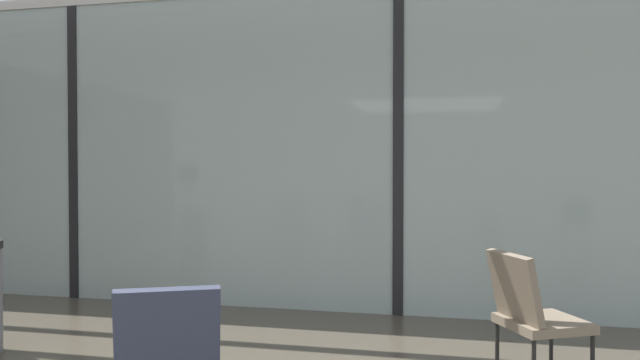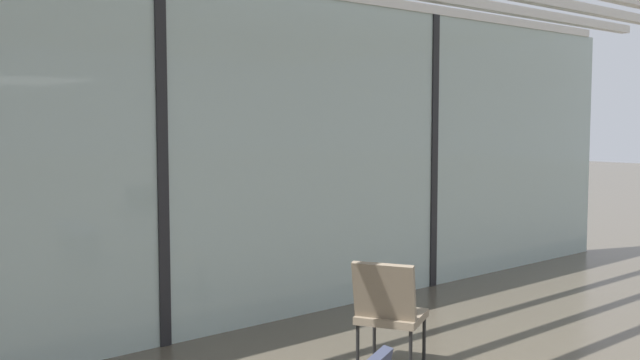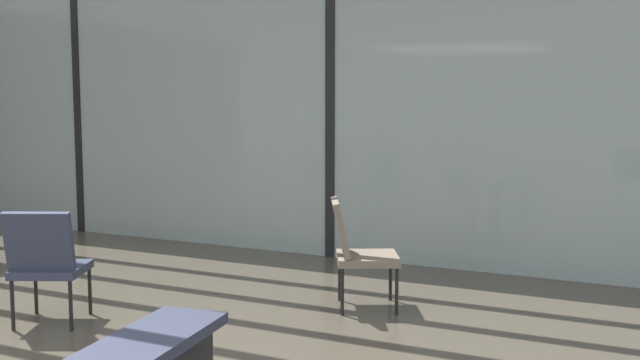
{
  "view_description": "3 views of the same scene",
  "coord_description": "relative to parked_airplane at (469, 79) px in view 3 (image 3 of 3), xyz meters",
  "views": [
    {
      "loc": [
        0.56,
        -0.64,
        1.43
      ],
      "look_at": [
        -1.14,
        6.79,
        1.25
      ],
      "focal_mm": 34.05,
      "sensor_mm": 36.0,
      "label": 1
    },
    {
      "loc": [
        -2.94,
        -0.33,
        1.93
      ],
      "look_at": [
        0.56,
        3.76,
        1.49
      ],
      "focal_mm": 40.46,
      "sensor_mm": 36.0,
      "label": 2
    },
    {
      "loc": [
        3.31,
        -1.8,
        1.64
      ],
      "look_at": [
        -0.37,
        5.68,
        0.75
      ],
      "focal_mm": 41.38,
      "sensor_mm": 36.0,
      "label": 3
    }
  ],
  "objects": [
    {
      "name": "glass_curtain_wall",
      "position": [
        0.2,
        -6.25,
        -0.47
      ],
      "size": [
        14.0,
        0.08,
        3.15
      ],
      "primitive_type": "cube",
      "color": "#A3B7B2",
      "rests_on": "ground"
    },
    {
      "name": "window_mullion_0",
      "position": [
        -3.3,
        -6.25,
        -0.47
      ],
      "size": [
        0.1,
        0.12,
        3.15
      ],
      "primitive_type": "cube",
      "color": "black",
      "rests_on": "ground"
    },
    {
      "name": "window_mullion_1",
      "position": [
        0.2,
        -6.25,
        -0.47
      ],
      "size": [
        0.1,
        0.12,
        3.15
      ],
      "primitive_type": "cube",
      "color": "black",
      "rests_on": "ground"
    },
    {
      "name": "parked_airplane",
      "position": [
        0.0,
        0.0,
        0.0
      ],
      "size": [
        13.79,
        4.09,
        4.09
      ],
      "color": "#B2BCD6",
      "rests_on": "ground"
    },
    {
      "name": "lounge_chair_2",
      "position": [
        -0.61,
        -9.4,
        -1.55
      ],
      "size": [
        0.66,
        0.68,
        0.87
      ],
      "rotation": [
        0.0,
        0.0,
        3.58
      ],
      "color": "#33384C",
      "rests_on": "ground"
    },
    {
      "name": "lounge_chair_5",
      "position": [
        1.23,
        -7.96,
        -1.55
      ],
      "size": [
        0.69,
        0.67,
        0.87
      ],
      "rotation": [
        0.0,
        0.0,
        2.05
      ],
      "color": "#7F705B",
      "rests_on": "ground"
    }
  ]
}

